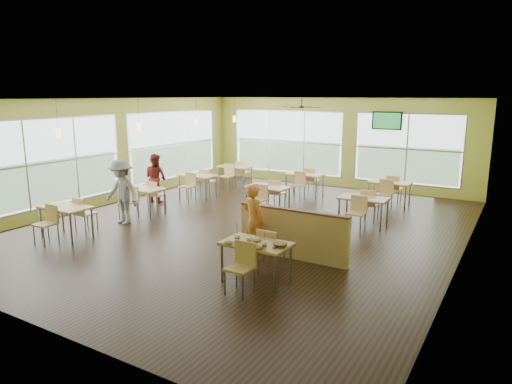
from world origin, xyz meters
TOP-DOWN VIEW (x-y plane):
  - room at (0.00, 0.00)m, footprint 12.00×12.04m
  - window_bays at (-2.65, 3.08)m, footprint 9.24×10.24m
  - main_table at (2.00, -3.00)m, footprint 1.22×1.52m
  - half_wall_divider at (2.00, -1.55)m, footprint 2.40×0.14m
  - dining_tables at (-1.05, 1.71)m, footprint 6.92×8.72m
  - pendant_lights at (-3.20, 0.68)m, footprint 0.11×7.31m
  - ceiling_fan at (-0.00, 3.00)m, footprint 1.25×1.25m
  - tv_backwall at (1.80, 5.90)m, footprint 1.00×0.07m
  - man_plaid at (1.30, -1.92)m, footprint 0.66×0.55m
  - patron_maroon at (-3.91, 0.79)m, footprint 0.76×0.60m
  - patron_grey at (-2.96, -1.48)m, footprint 1.12×0.68m
  - cup_blue at (1.69, -3.14)m, footprint 0.10×0.10m
  - cup_yellow at (1.93, -3.15)m, footprint 0.10×0.10m
  - cup_red_near at (2.07, -3.15)m, footprint 0.10×0.10m
  - cup_red_far at (2.31, -3.24)m, footprint 0.10×0.10m
  - food_basket at (2.46, -2.98)m, footprint 0.26×0.26m
  - ketchup_cup at (2.43, -3.13)m, footprint 0.05×0.05m
  - wrapper_left at (1.62, -3.30)m, footprint 0.19×0.17m
  - wrapper_mid at (1.96, -2.92)m, footprint 0.18×0.16m
  - wrapper_right at (2.23, -3.26)m, footprint 0.19×0.18m

SIDE VIEW (x-z plane):
  - half_wall_divider at x=2.00m, z-range 0.00..1.04m
  - dining_tables at x=-1.05m, z-range 0.20..1.07m
  - main_table at x=2.00m, z-range 0.20..1.07m
  - patron_maroon at x=-3.91m, z-range 0.00..1.52m
  - ketchup_cup at x=2.43m, z-range 0.75..0.77m
  - wrapper_right at x=2.23m, z-range 0.75..0.79m
  - wrapper_mid at x=1.96m, z-range 0.75..0.79m
  - wrapper_left at x=1.62m, z-range 0.75..0.80m
  - man_plaid at x=1.30m, z-range 0.00..1.55m
  - food_basket at x=2.46m, z-range 0.75..0.81m
  - cup_yellow at x=1.93m, z-range 0.65..0.99m
  - cup_red_far at x=2.31m, z-range 0.65..0.99m
  - cup_blue at x=1.69m, z-range 0.64..1.01m
  - cup_red_near at x=2.07m, z-range 0.64..1.01m
  - patron_grey at x=-2.96m, z-range 0.00..1.69m
  - window_bays at x=-2.65m, z-range 0.29..2.66m
  - room at x=0.00m, z-range 0.00..3.20m
  - tv_backwall at x=1.80m, z-range 2.15..2.75m
  - pendant_lights at x=-3.20m, z-range 2.02..2.88m
  - ceiling_fan at x=0.00m, z-range 2.80..3.09m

